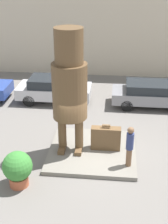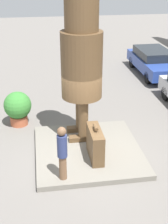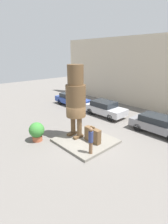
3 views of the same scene
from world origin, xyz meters
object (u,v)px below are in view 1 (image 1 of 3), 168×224
(giant_suitcase, at_px, (106,138))
(parked_car_grey, at_px, (150,94))
(statue_figure, at_px, (70,83))
(tourist, at_px, (130,145))
(parked_car_silver, at_px, (53,89))
(planter_pot, at_px, (18,168))

(giant_suitcase, xyz_separation_m, parked_car_grey, (2.25, 4.99, 0.07))
(statue_figure, relative_size, tourist, 3.01)
(parked_car_silver, distance_m, planter_pot, 7.59)
(giant_suitcase, distance_m, parked_car_grey, 5.48)
(parked_car_grey, xyz_separation_m, planter_pot, (-5.28, -7.53, 0.01))
(statue_figure, relative_size, parked_car_silver, 1.22)
(planter_pot, bearing_deg, tourist, 19.45)
(giant_suitcase, bearing_deg, parked_car_silver, 122.64)
(parked_car_grey, height_order, planter_pot, parked_car_grey)
(tourist, height_order, planter_pot, tourist)
(statue_figure, height_order, planter_pot, statue_figure)
(statue_figure, bearing_deg, parked_car_silver, 108.66)
(statue_figure, height_order, giant_suitcase, statue_figure)
(giant_suitcase, relative_size, parked_car_grey, 0.29)
(planter_pot, bearing_deg, parked_car_grey, 54.92)
(statue_figure, relative_size, parked_car_grey, 1.18)
(giant_suitcase, bearing_deg, statue_figure, -171.59)
(parked_car_grey, relative_size, planter_pot, 3.13)
(planter_pot, bearing_deg, giant_suitcase, 39.82)
(tourist, bearing_deg, giant_suitcase, 129.89)
(statue_figure, xyz_separation_m, planter_pot, (-1.58, -2.32, -2.40))
(tourist, xyz_separation_m, parked_car_silver, (-4.18, 6.19, -0.32))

